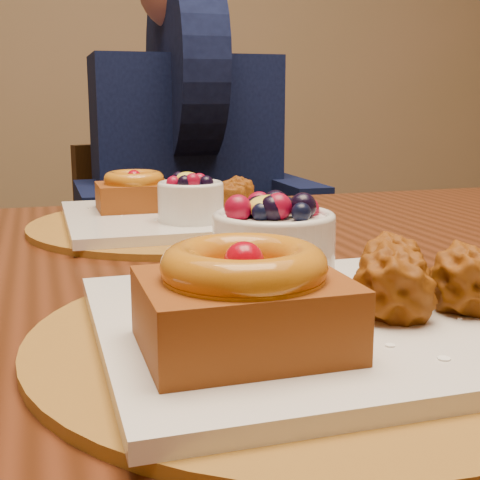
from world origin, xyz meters
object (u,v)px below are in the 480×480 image
object	(u,v)px
dining_table	(222,340)
chair_far	(175,294)
place_setting_near	(298,300)
diner	(185,140)
place_setting_far	(176,212)

from	to	relation	value
dining_table	chair_far	size ratio (longest dim) A/B	1.96
chair_far	place_setting_near	bearing A→B (deg)	-117.29
dining_table	diner	world-z (taller)	diner
place_setting_near	diner	xyz separation A→B (m)	(0.14, 1.01, 0.05)
chair_far	diner	distance (m)	0.40
place_setting_far	chair_far	size ratio (longest dim) A/B	0.47
place_setting_near	diner	bearing A→B (deg)	82.01
dining_table	place_setting_far	bearing A→B (deg)	90.51
dining_table	diner	xyz separation A→B (m)	(0.14, 0.80, 0.15)
dining_table	place_setting_far	world-z (taller)	place_setting_far
place_setting_far	diner	xyz separation A→B (m)	(0.14, 0.58, 0.06)
place_setting_near	chair_far	bearing A→B (deg)	83.14
dining_table	diner	distance (m)	0.83
place_setting_near	diner	distance (m)	1.02
chair_far	dining_table	bearing A→B (deg)	-118.65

